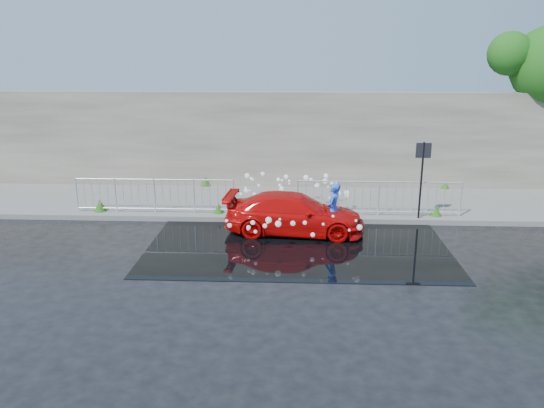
# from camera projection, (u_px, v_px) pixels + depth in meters

# --- Properties ---
(ground) EXTENTS (90.00, 90.00, 0.00)m
(ground) POSITION_uv_depth(u_px,v_px,m) (278.00, 258.00, 13.47)
(ground) COLOR black
(ground) RESTS_ON ground
(pavement) EXTENTS (30.00, 4.00, 0.15)m
(pavement) POSITION_uv_depth(u_px,v_px,m) (283.00, 202.00, 18.25)
(pavement) COLOR #62615D
(pavement) RESTS_ON ground
(curb) EXTENTS (30.00, 0.25, 0.16)m
(curb) POSITION_uv_depth(u_px,v_px,m) (281.00, 219.00, 16.33)
(curb) COLOR #62615D
(curb) RESTS_ON ground
(retaining_wall) EXTENTS (30.00, 0.60, 3.50)m
(retaining_wall) POSITION_uv_depth(u_px,v_px,m) (285.00, 139.00, 19.86)
(retaining_wall) COLOR #575349
(retaining_wall) RESTS_ON pavement
(puddle) EXTENTS (8.00, 5.00, 0.01)m
(puddle) POSITION_uv_depth(u_px,v_px,m) (297.00, 244.00, 14.41)
(puddle) COLOR black
(puddle) RESTS_ON ground
(sign_post) EXTENTS (0.45, 0.06, 2.50)m
(sign_post) POSITION_uv_depth(u_px,v_px,m) (422.00, 168.00, 15.79)
(sign_post) COLOR black
(sign_post) RESTS_ON ground
(railing_left) EXTENTS (5.05, 0.05, 1.10)m
(railing_left) POSITION_uv_depth(u_px,v_px,m) (155.00, 194.00, 16.66)
(railing_left) COLOR silver
(railing_left) RESTS_ON pavement
(railing_right) EXTENTS (5.05, 0.05, 1.10)m
(railing_right) POSITION_uv_depth(u_px,v_px,m) (379.00, 197.00, 16.35)
(railing_right) COLOR silver
(railing_right) RESTS_ON pavement
(weeds) EXTENTS (12.17, 3.93, 0.40)m
(weeds) POSITION_uv_depth(u_px,v_px,m) (269.00, 200.00, 17.63)
(weeds) COLOR #1F4D14
(weeds) RESTS_ON pavement
(water_spray) EXTENTS (3.56, 5.56, 0.93)m
(water_spray) POSITION_uv_depth(u_px,v_px,m) (295.00, 196.00, 16.38)
(water_spray) COLOR white
(water_spray) RESTS_ON ground
(red_car) EXTENTS (4.09, 1.90, 1.15)m
(red_car) POSITION_uv_depth(u_px,v_px,m) (294.00, 214.00, 15.21)
(red_car) COLOR red
(red_car) RESTS_ON ground
(person) EXTENTS (0.54, 0.65, 1.54)m
(person) POSITION_uv_depth(u_px,v_px,m) (333.00, 210.00, 14.92)
(person) COLOR blue
(person) RESTS_ON ground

